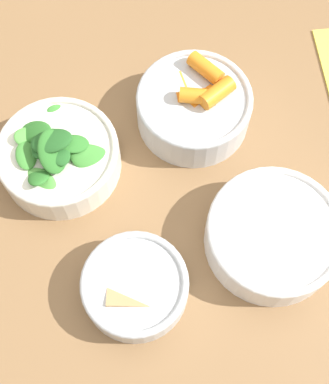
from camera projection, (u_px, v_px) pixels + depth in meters
The scene contains 6 objects.
ground_plane at pixel (149, 288), 1.46m from camera, with size 10.00×10.00×0.00m, color #2D2D33.
dining_table at pixel (138, 198), 0.87m from camera, with size 1.13×0.76×0.77m.
bowl_carrots at pixel (194, 106), 0.75m from camera, with size 0.16×0.16×0.08m.
bowl_greens at pixel (58, 156), 0.72m from camera, with size 0.17×0.17×0.09m.
bowl_beans_hotdog at pixel (273, 236), 0.68m from camera, with size 0.17×0.17×0.06m.
bowl_cookies at pixel (135, 286), 0.66m from camera, with size 0.13×0.13×0.05m.
Camera 1 is at (0.34, -0.02, 1.45)m, focal length 50.00 mm.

